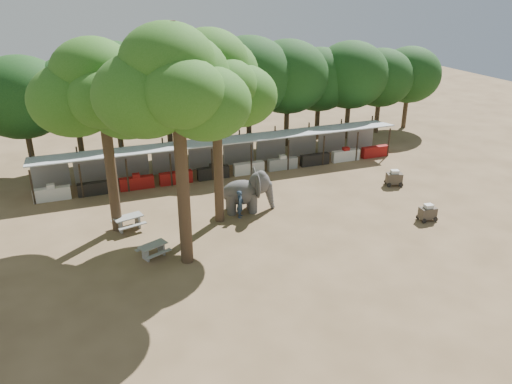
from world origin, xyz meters
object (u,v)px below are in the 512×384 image
object	(u,v)px
handler	(240,204)
cart_back	(394,178)
picnic_table_far	(128,221)
yard_tree_center	(173,85)
yard_tree_back	(212,80)
cart_front	(428,212)
yard_tree_left	(98,91)
elephant	(248,191)
picnic_table_near	(153,249)

from	to	relation	value
handler	cart_back	xyz separation A→B (m)	(12.02, 1.00, -0.31)
picnic_table_far	cart_back	distance (m)	18.73
yard_tree_center	yard_tree_back	distance (m)	5.04
yard_tree_back	picnic_table_far	size ratio (longest dim) A/B	5.70
yard_tree_back	cart_front	bearing A→B (deg)	-21.19
cart_front	yard_tree_left	bearing A→B (deg)	167.01
elephant	picnic_table_far	distance (m)	7.52
cart_front	picnic_table_far	bearing A→B (deg)	167.48
picnic_table_far	yard_tree_center	bearing A→B (deg)	-78.56
yard_tree_left	cart_back	world-z (taller)	yard_tree_left
yard_tree_back	picnic_table_far	bearing A→B (deg)	173.42
picnic_table_near	cart_back	bearing A→B (deg)	-9.92
yard_tree_left	yard_tree_center	size ratio (longest dim) A/B	0.92
elephant	picnic_table_far	size ratio (longest dim) A/B	1.78
yard_tree_center	cart_front	bearing A→B (deg)	-2.56
yard_tree_back	picnic_table_far	world-z (taller)	yard_tree_back
handler	picnic_table_near	xyz separation A→B (m)	(-5.92, -2.96, -0.40)
picnic_table_far	elephant	bearing A→B (deg)	-14.58
cart_front	handler	bearing A→B (deg)	161.34
elephant	picnic_table_near	world-z (taller)	elephant
yard_tree_center	picnic_table_far	size ratio (longest dim) A/B	6.04
yard_tree_back	yard_tree_left	bearing A→B (deg)	170.54
yard_tree_back	elephant	world-z (taller)	yard_tree_back
elephant	cart_back	bearing A→B (deg)	11.36
yard_tree_center	cart_front	distance (m)	17.39
picnic_table_far	cart_front	bearing A→B (deg)	-31.44
handler	cart_front	xyz separation A→B (m)	(10.58, -4.51, -0.35)
yard_tree_left	picnic_table_far	size ratio (longest dim) A/B	5.53
yard_tree_center	elephant	bearing A→B (deg)	41.21
elephant	cart_front	bearing A→B (deg)	-18.14
elephant	yard_tree_center	bearing A→B (deg)	-128.72
picnic_table_far	cart_front	world-z (taller)	cart_front
yard_tree_center	handler	xyz separation A→B (m)	(4.48, 3.84, -8.33)
elephant	cart_front	distance (m)	11.17
elephant	handler	bearing A→B (deg)	-125.46
picnic_table_far	handler	bearing A→B (deg)	-20.97
cart_back	picnic_table_near	bearing A→B (deg)	-150.03
cart_front	cart_back	distance (m)	5.70
yard_tree_left	picnic_table_far	bearing A→B (deg)	-27.39
picnic_table_near	yard_tree_left	bearing A→B (deg)	88.30
yard_tree_center	cart_front	world-z (taller)	yard_tree_center
yard_tree_back	cart_front	distance (m)	15.21
yard_tree_left	yard_tree_center	world-z (taller)	yard_tree_center
yard_tree_left	picnic_table_near	bearing A→B (deg)	-69.31
yard_tree_center	elephant	size ratio (longest dim) A/B	3.40
elephant	picnic_table_near	distance (m)	7.69
yard_tree_back	picnic_table_near	bearing A→B (deg)	-144.90
picnic_table_near	picnic_table_far	xyz separation A→B (m)	(-0.79, 3.73, 0.06)
picnic_table_far	cart_front	size ratio (longest dim) A/B	1.74
yard_tree_center	picnic_table_far	world-z (taller)	yard_tree_center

